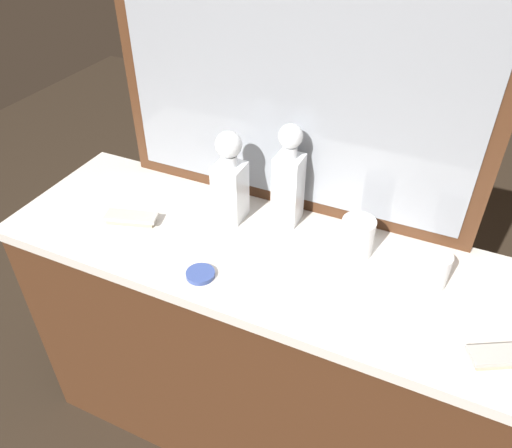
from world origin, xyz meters
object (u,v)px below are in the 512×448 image
Objects in this scene: crystal_tumbler_left at (357,238)px; crystal_decanter_left at (230,185)px; crystal_tumbler_right at (434,270)px; porcelain_dish at (200,274)px; crystal_decanter_far_right at (288,184)px; silver_brush_far_right at (508,356)px; silver_brush_far_left at (132,218)px.

crystal_decanter_left is at bearing 179.44° from crystal_tumbler_left.
crystal_decanter_left is 3.09× the size of crystal_tumbler_right.
crystal_tumbler_left is at bearing 37.88° from porcelain_dish.
crystal_decanter_far_right is 0.35m from porcelain_dish.
silver_brush_far_right is at bearing -42.99° from crystal_tumbler_right.
silver_brush_far_right is at bearing -3.77° from silver_brush_far_left.
crystal_decanter_far_right is 4.08× the size of porcelain_dish.
crystal_decanter_far_right is 0.46m from silver_brush_far_left.
crystal_tumbler_left reaches higher than porcelain_dish.
crystal_decanter_left is at bearing 176.28° from crystal_tumbler_right.
porcelain_dish is at bearing -80.01° from crystal_decanter_left.
crystal_tumbler_left reaches higher than silver_brush_far_right.
silver_brush_far_right is at bearing 3.80° from porcelain_dish.
silver_brush_far_right reaches higher than porcelain_dish.
silver_brush_far_right and silver_brush_far_left have the same top height.
porcelain_dish is (-0.71, -0.05, -0.01)m from silver_brush_far_right.
crystal_tumbler_left is 0.63m from silver_brush_far_left.
crystal_tumbler_right is 0.20m from crystal_tumbler_left.
crystal_tumbler_left is at bearing 170.53° from crystal_tumbler_right.
porcelain_dish is (-0.53, -0.22, -0.03)m from crystal_tumbler_right.
silver_brush_far_right is at bearing -15.47° from crystal_decanter_left.
crystal_decanter_far_right is 0.24m from crystal_tumbler_left.
porcelain_dish is (-0.11, -0.31, -0.12)m from crystal_decanter_far_right.
crystal_decanter_far_right is 1.92× the size of silver_brush_far_left.
crystal_decanter_far_right is at bearing 70.89° from porcelain_dish.
silver_brush_far_right is 1.01m from silver_brush_far_left.
silver_brush_far_left is at bearing 176.23° from silver_brush_far_right.
crystal_decanter_left is at bearing -160.76° from crystal_decanter_far_right.
crystal_tumbler_left is (0.37, -0.00, -0.06)m from crystal_decanter_left.
crystal_decanter_far_right reaches higher than porcelain_dish.
crystal_tumbler_left is at bearing -14.64° from crystal_decanter_far_right.
crystal_decanter_far_right reaches higher than crystal_decanter_left.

